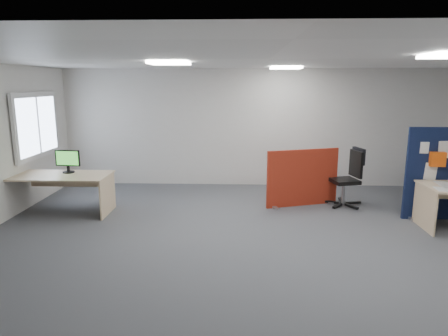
{
  "coord_description": "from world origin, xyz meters",
  "views": [
    {
      "loc": [
        -0.42,
        -5.76,
        2.36
      ],
      "look_at": [
        -0.67,
        0.66,
        1.0
      ],
      "focal_mm": 32.0,
      "sensor_mm": 36.0,
      "label": 1
    }
  ],
  "objects_px": {
    "office_chair": "(350,174)",
    "monitor_second": "(68,160)",
    "red_divider": "(303,178)",
    "second_desk": "(62,183)"
  },
  "relations": [
    {
      "from": "red_divider",
      "to": "second_desk",
      "type": "relative_size",
      "value": 0.82
    },
    {
      "from": "monitor_second",
      "to": "office_chair",
      "type": "bearing_deg",
      "value": 11.63
    },
    {
      "from": "monitor_second",
      "to": "office_chair",
      "type": "relative_size",
      "value": 0.42
    },
    {
      "from": "second_desk",
      "to": "red_divider",
      "type": "bearing_deg",
      "value": 7.68
    },
    {
      "from": "red_divider",
      "to": "second_desk",
      "type": "xyz_separation_m",
      "value": [
        -4.51,
        -0.61,
        0.01
      ]
    },
    {
      "from": "red_divider",
      "to": "second_desk",
      "type": "bearing_deg",
      "value": 169.56
    },
    {
      "from": "red_divider",
      "to": "office_chair",
      "type": "xyz_separation_m",
      "value": [
        0.93,
        0.05,
        0.09
      ]
    },
    {
      "from": "monitor_second",
      "to": "office_chair",
      "type": "distance_m",
      "value": 5.4
    },
    {
      "from": "office_chair",
      "to": "monitor_second",
      "type": "bearing_deg",
      "value": 171.82
    },
    {
      "from": "red_divider",
      "to": "monitor_second",
      "type": "xyz_separation_m",
      "value": [
        -4.44,
        -0.46,
        0.42
      ]
    }
  ]
}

